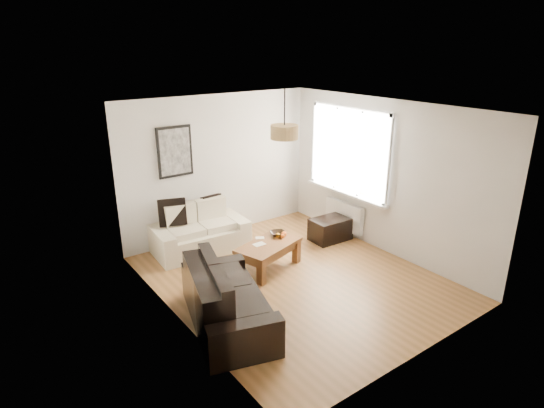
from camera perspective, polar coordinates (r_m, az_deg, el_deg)
floor at (r=7.08m, az=2.90°, el=-9.37°), size 4.50×4.50×0.00m
ceiling at (r=6.25m, az=3.32°, el=11.98°), size 3.80×4.50×0.00m
wall_back at (r=8.33m, az=-6.72°, el=4.71°), size 3.80×0.04×2.60m
wall_front at (r=5.14m, az=19.19°, el=-6.04°), size 3.80×0.04×2.60m
wall_left at (r=5.62m, az=-12.16°, el=-3.11°), size 0.04×4.50×2.60m
wall_right at (r=7.84m, az=13.97°, el=3.29°), size 0.04×4.50×2.60m
window_bay at (r=8.25m, az=9.73°, el=6.55°), size 0.14×1.90×1.60m
radiator at (r=8.58m, az=9.08°, el=-1.44°), size 0.10×0.90×0.52m
poster at (r=7.84m, az=-12.16°, el=6.47°), size 0.62×0.04×0.87m
pendant_shade at (r=6.54m, az=1.57°, el=9.06°), size 0.40×0.40×0.20m
loveseat_cream at (r=7.93m, az=-9.08°, el=-3.12°), size 1.65×0.98×0.79m
sofa_leather at (r=5.89m, az=-5.64°, el=-11.50°), size 1.36×1.99×0.78m
coffee_table at (r=7.27m, az=-0.44°, el=-6.58°), size 1.19×0.87×0.44m
ottoman at (r=8.38m, az=7.36°, el=-3.16°), size 0.74×0.49×0.41m
cushion_left at (r=7.81m, az=-12.46°, el=-1.02°), size 0.48×0.28×0.46m
cushion_right at (r=8.14m, az=-7.50°, el=-0.18°), size 0.38×0.14×0.37m
fruit_bowl at (r=7.46m, az=0.73°, el=-3.74°), size 0.32×0.32×0.06m
orange_a at (r=7.34m, az=1.35°, el=-4.06°), size 0.08×0.08×0.07m
orange_b at (r=7.42m, az=1.54°, el=-3.79°), size 0.10×0.10×0.08m
orange_c at (r=7.38m, az=0.73°, el=-3.94°), size 0.09×0.09×0.07m
papers at (r=7.15m, az=-1.62°, el=-5.09°), size 0.19×0.13×0.01m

